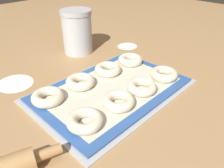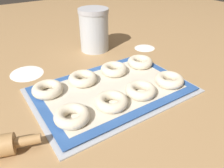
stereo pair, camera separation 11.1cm
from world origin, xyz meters
The scene contains 14 objects.
ground_plane centered at (0.00, 0.00, 0.00)m, with size 2.80×2.80×0.00m, color #A87F51.
baking_tray centered at (-0.02, -0.01, 0.00)m, with size 0.44×0.30×0.01m.
baking_mat centered at (-0.02, -0.01, 0.01)m, with size 0.42×0.28×0.00m.
bagel_front_far_left centered at (-0.17, -0.07, 0.02)m, with size 0.08×0.08×0.03m.
bagel_front_mid_left centered at (-0.07, -0.08, 0.02)m, with size 0.08×0.08×0.03m.
bagel_front_mid_right centered at (0.03, -0.08, 0.02)m, with size 0.08×0.08×0.03m.
bagel_front_far_right centered at (0.13, -0.08, 0.02)m, with size 0.08×0.08×0.03m.
bagel_back_far_left centered at (-0.18, 0.07, 0.02)m, with size 0.08×0.08×0.03m.
bagel_back_mid_left centered at (-0.07, 0.07, 0.02)m, with size 0.08×0.08×0.03m.
bagel_back_mid_right centered at (0.04, 0.06, 0.02)m, with size 0.08×0.08×0.03m.
bagel_back_far_right centered at (0.14, 0.06, 0.02)m, with size 0.08×0.08×0.03m.
flour_canister centered at (0.09, 0.29, 0.08)m, with size 0.12×0.12×0.16m.
flour_patch_near centered at (-0.20, 0.24, 0.00)m, with size 0.11×0.11×0.00m.
flour_patch_far centered at (0.27, 0.19, 0.00)m, with size 0.08×0.08×0.00m.
Camera 2 is at (-0.31, -0.44, 0.35)m, focal length 35.00 mm.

